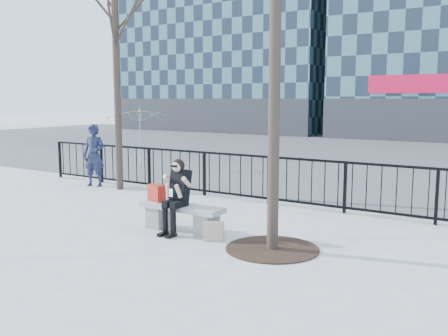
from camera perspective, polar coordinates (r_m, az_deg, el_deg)
The scene contains 11 objects.
ground at distance 9.19m, azimuth -4.84°, elevation -7.20°, with size 120.00×120.00×0.00m, color #A2A29D.
street_surface at distance 22.80m, azimuth 18.82°, elevation 1.49°, with size 60.00×23.00×0.01m, color #474747.
railing at distance 11.54m, azimuth 4.25°, elevation -1.27°, with size 14.00×0.06×1.10m.
tree_left at distance 13.62m, azimuth -12.40°, elevation 18.19°, with size 2.80×2.80×6.50m.
tree_grate at distance 8.12m, azimuth 5.54°, elevation -9.17°, with size 1.50×1.50×0.02m, color black.
bench_main at distance 9.12m, azimuth -4.86°, elevation -5.38°, with size 1.65×0.46×0.49m.
seated_woman at distance 8.91m, azimuth -5.52°, elevation -3.26°, with size 0.50×0.64×1.34m.
handbag at distance 9.43m, azimuth -7.72°, elevation -2.84°, with size 0.37×0.18×0.31m, color #A11F13.
shopping_bag at distance 8.51m, azimuth -1.21°, elevation -7.26°, with size 0.35×0.13×0.33m, color beige.
standing_man at distance 14.12m, azimuth -14.62°, elevation 1.42°, with size 0.62×0.41×1.71m, color black.
vendor_umbrella at distance 17.65m, azimuth -9.73°, elevation 3.46°, with size 2.29×2.34×2.10m, color yellow.
Camera 1 is at (5.43, -7.01, 2.40)m, focal length 40.00 mm.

